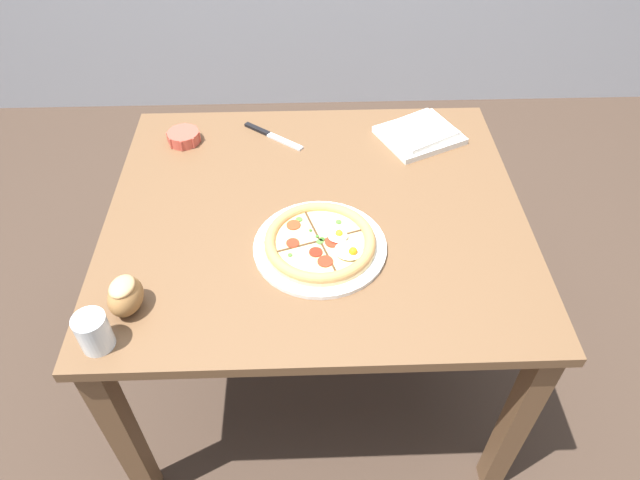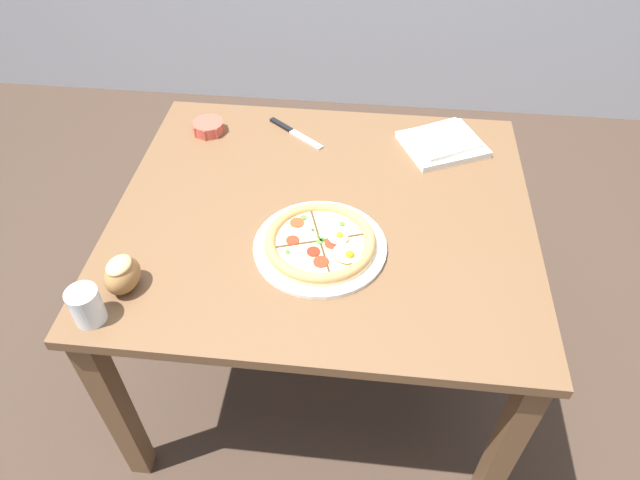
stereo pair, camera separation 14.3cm
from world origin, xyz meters
TOP-DOWN VIEW (x-y plane):
  - ground_plane at (0.00, 0.00)m, footprint 12.00×12.00m
  - dining_table at (0.00, 0.00)m, footprint 1.13×1.00m
  - pizza at (0.01, -0.15)m, footprint 0.34×0.34m
  - ramekin_bowl at (-0.40, 0.33)m, footprint 0.10×0.10m
  - napkin_folded at (0.33, 0.33)m, footprint 0.29×0.28m
  - bread_piece_near at (-0.44, -0.33)m, footprint 0.09×0.11m
  - knife_main at (-0.13, 0.35)m, footprint 0.19×0.15m
  - water_glass at (-0.49, -0.42)m, footprint 0.07×0.07m

SIDE VIEW (x-z plane):
  - ground_plane at x=0.00m, z-range 0.00..0.00m
  - dining_table at x=0.00m, z-range 0.26..0.98m
  - knife_main at x=-0.13m, z-range 0.72..0.73m
  - napkin_folded at x=0.33m, z-range 0.72..0.75m
  - ramekin_bowl at x=-0.40m, z-range 0.72..0.76m
  - pizza at x=0.01m, z-range 0.71..0.77m
  - water_glass at x=-0.49m, z-range 0.71..0.81m
  - bread_piece_near at x=-0.44m, z-range 0.72..0.81m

